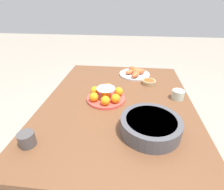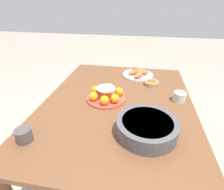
{
  "view_description": "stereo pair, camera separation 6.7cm",
  "coord_description": "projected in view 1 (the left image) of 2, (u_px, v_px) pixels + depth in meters",
  "views": [
    {
      "loc": [
        1.01,
        0.07,
        1.33
      ],
      "look_at": [
        -0.0,
        -0.04,
        0.75
      ],
      "focal_mm": 28.0,
      "sensor_mm": 36.0,
      "label": 1
    },
    {
      "loc": [
        1.0,
        0.14,
        1.33
      ],
      "look_at": [
        -0.0,
        -0.04,
        0.75
      ],
      "focal_mm": 28.0,
      "sensor_mm": 36.0,
      "label": 2
    }
  ],
  "objects": [
    {
      "name": "cup_far",
      "position": [
        178.0,
        95.0,
        1.2
      ],
      "size": [
        0.08,
        0.08,
        0.06
      ],
      "color": "beige",
      "rests_on": "dining_table"
    },
    {
      "name": "seafood_platter",
      "position": [
        135.0,
        73.0,
        1.56
      ],
      "size": [
        0.27,
        0.27,
        0.07
      ],
      "color": "silver",
      "rests_on": "dining_table"
    },
    {
      "name": "sauce_bowl",
      "position": [
        149.0,
        82.0,
        1.41
      ],
      "size": [
        0.11,
        0.11,
        0.03
      ],
      "color": "tan",
      "rests_on": "dining_table"
    },
    {
      "name": "cake_plate",
      "position": [
        106.0,
        95.0,
        1.18
      ],
      "size": [
        0.26,
        0.26,
        0.1
      ],
      "color": "#E04C42",
      "rests_on": "dining_table"
    },
    {
      "name": "dining_table",
      "position": [
        118.0,
        111.0,
        1.23
      ],
      "size": [
        1.31,
        0.99,
        0.71
      ],
      "color": "brown",
      "rests_on": "ground_plane"
    },
    {
      "name": "ground_plane",
      "position": [
        117.0,
        169.0,
        1.54
      ],
      "size": [
        12.0,
        12.0,
        0.0
      ],
      "primitive_type": "plane",
      "color": "#9E9384"
    },
    {
      "name": "cup_near",
      "position": [
        27.0,
        139.0,
        0.82
      ],
      "size": [
        0.08,
        0.08,
        0.07
      ],
      "color": "#4C4747",
      "rests_on": "dining_table"
    },
    {
      "name": "serving_bowl",
      "position": [
        151.0,
        125.0,
        0.89
      ],
      "size": [
        0.31,
        0.31,
        0.08
      ],
      "color": "#4C4C51",
      "rests_on": "dining_table"
    }
  ]
}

